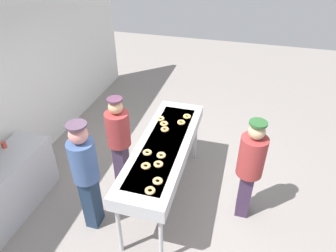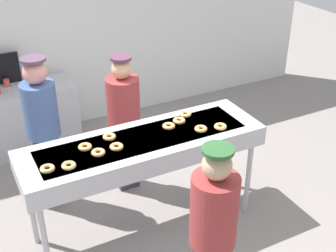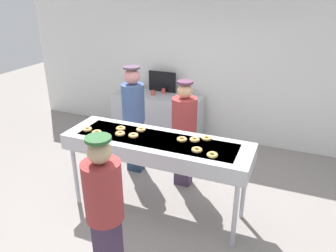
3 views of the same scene
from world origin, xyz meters
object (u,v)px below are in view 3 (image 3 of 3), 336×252
Objects in this scene: glazed_donut_9 at (182,139)px; paper_cup_1 at (183,93)px; glazed_donut_0 at (121,128)px; menu_display at (162,82)px; fryer_conveyor at (156,146)px; glazed_donut_4 at (87,129)px; paper_cup_2 at (153,93)px; glazed_donut_3 at (141,130)px; paper_cup_0 at (164,91)px; glazed_donut_6 at (212,155)px; glazed_donut_7 at (97,132)px; glazed_donut_8 at (133,135)px; customer_waiting at (104,205)px; worker_baker at (134,113)px; worker_assistant at (184,128)px; glazed_donut_1 at (195,140)px; glazed_donut_5 at (197,150)px; glazed_donut_10 at (207,138)px; prep_counter at (157,116)px; glazed_donut_2 at (120,134)px.

paper_cup_1 is at bearing 109.77° from glazed_donut_9.
menu_display is at bearing 99.92° from glazed_donut_0.
glazed_donut_4 reaches higher than fryer_conveyor.
paper_cup_2 is 0.17× the size of menu_display.
glazed_donut_3 reaches higher than paper_cup_0.
glazed_donut_0 is 2.25m from paper_cup_1.
fryer_conveyor is 18.84× the size of glazed_donut_6.
glazed_donut_8 is at bearing 11.68° from glazed_donut_7.
fryer_conveyor is 18.84× the size of glazed_donut_8.
customer_waiting is at bearing -81.69° from paper_cup_1.
glazed_donut_0 is (-0.54, 0.08, 0.12)m from fryer_conveyor.
paper_cup_1 is (0.26, 1.50, -0.07)m from worker_baker.
glazed_donut_7 is at bearing 32.76° from worker_assistant.
paper_cup_1 is (-0.95, 2.20, -0.16)m from glazed_donut_1.
worker_baker is (-1.32, 0.95, -0.09)m from glazed_donut_5.
customer_waiting is at bearing -72.60° from paper_cup_2.
worker_assistant is at bearing 82.15° from fryer_conveyor.
glazed_donut_0 is 0.94m from worker_assistant.
glazed_donut_10 is at bearing 17.31° from glazed_donut_8.
glazed_donut_5 and glazed_donut_8 have the same top height.
worker_baker is at bearing -81.66° from prep_counter.
glazed_donut_7 is at bearing -133.97° from glazed_donut_0.
worker_assistant is (-0.65, 0.91, -0.15)m from glazed_donut_6.
fryer_conveyor is 18.84× the size of glazed_donut_3.
worker_assistant is (0.86, -0.09, -0.06)m from worker_baker.
glazed_donut_8 is 1.33× the size of paper_cup_0.
glazed_donut_6 is 2.95m from paper_cup_0.
menu_display is (-1.05, 1.64, 0.14)m from worker_assistant.
worker_baker reaches higher than glazed_donut_3.
glazed_donut_0 is 1.33× the size of paper_cup_2.
glazed_donut_4 is 2.40m from paper_cup_0.
glazed_donut_5 reaches higher than fryer_conveyor.
glazed_donut_4 is 0.22× the size of menu_display.
worker_baker is at bearing 124.72° from glazed_donut_3.
worker_assistant is at bearing -57.57° from paper_cup_0.
glazed_donut_10 is 1.55m from customer_waiting.
paper_cup_1 is at bearing -82.27° from worker_assistant.
glazed_donut_0 is at bearing -172.78° from glazed_donut_10.
worker_assistant is (-0.35, 0.61, -0.15)m from glazed_donut_1.
glazed_donut_0 reaches higher than prep_counter.
glazed_donut_5 is 2.72m from paper_cup_2.
glazed_donut_2 is at bearing -77.75° from prep_counter.
customer_waiting reaches higher than paper_cup_2.
glazed_donut_6 is at bearing -51.86° from paper_cup_2.
glazed_donut_1 reaches higher than paper_cup_0.
glazed_donut_8 is (0.65, 0.06, 0.00)m from glazed_donut_4.
glazed_donut_8 is at bearing 105.46° from worker_baker.
glazed_donut_3 is 2.20m from paper_cup_1.
worker_assistant is 17.10× the size of paper_cup_2.
glazed_donut_0 is at bearing 169.30° from glazed_donut_6.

